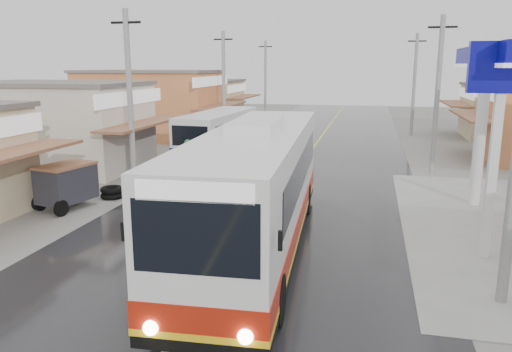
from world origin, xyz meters
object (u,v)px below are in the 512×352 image
Objects in this scene: coach_bus at (257,189)px; tricycle_near at (66,183)px; tyre_stack at (112,192)px; second_bus at (218,134)px; cyclist at (190,171)px.

tricycle_near is at bearing 158.81° from coach_bus.
tricycle_near is 2.65× the size of tyre_stack.
tricycle_near is at bearing -101.18° from second_bus.
coach_bus is 5.76× the size of cyclist.
coach_bus reaches higher than cyclist.
second_bus reaches higher than cyclist.
tricycle_near is (-8.35, 2.74, -0.91)m from coach_bus.
tyre_stack is (-1.85, -9.46, -1.29)m from second_bus.
second_bus is at bearing 108.59° from coach_bus.
cyclist is at bearing -81.74° from second_bus.
tyre_stack is at bearing 74.69° from tricycle_near.
cyclist is 3.79m from tyre_stack.
second_bus is at bearing 78.94° from tyre_stack.
cyclist is (-4.91, 7.37, -1.19)m from coach_bus.
second_bus is 3.37× the size of tricycle_near.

